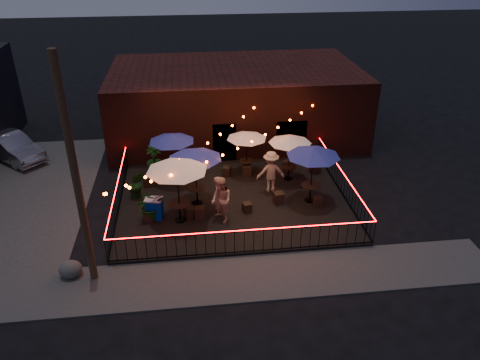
{
  "coord_description": "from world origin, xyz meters",
  "views": [
    {
      "loc": [
        -1.83,
        -16.01,
        10.85
      ],
      "look_at": [
        0.32,
        1.97,
        1.13
      ],
      "focal_mm": 35.0,
      "sensor_mm": 36.0,
      "label": 1
    }
  ],
  "objects_px": {
    "cafe_table_0": "(177,167)",
    "cafe_table_2": "(195,155)",
    "cooler": "(154,208)",
    "cafe_table_3": "(247,136)",
    "cafe_table_4": "(313,153)",
    "boulder": "(71,269)",
    "cafe_table_1": "(172,139)",
    "utility_pole": "(76,178)",
    "cafe_table_5": "(290,140)"
  },
  "relations": [
    {
      "from": "cafe_table_5",
      "to": "cooler",
      "type": "bearing_deg",
      "value": -156.15
    },
    {
      "from": "cafe_table_4",
      "to": "cooler",
      "type": "height_order",
      "value": "cafe_table_4"
    },
    {
      "from": "cafe_table_1",
      "to": "boulder",
      "type": "distance_m",
      "value": 7.78
    },
    {
      "from": "utility_pole",
      "to": "cafe_table_5",
      "type": "xyz_separation_m",
      "value": [
        8.27,
        6.22,
        -1.81
      ]
    },
    {
      "from": "utility_pole",
      "to": "cafe_table_4",
      "type": "bearing_deg",
      "value": 24.84
    },
    {
      "from": "cooler",
      "to": "cafe_table_0",
      "type": "bearing_deg",
      "value": -6.06
    },
    {
      "from": "cafe_table_3",
      "to": "cafe_table_5",
      "type": "bearing_deg",
      "value": -25.24
    },
    {
      "from": "cafe_table_3",
      "to": "cafe_table_1",
      "type": "bearing_deg",
      "value": -174.22
    },
    {
      "from": "cafe_table_2",
      "to": "cooler",
      "type": "bearing_deg",
      "value": -150.39
    },
    {
      "from": "cafe_table_2",
      "to": "cafe_table_5",
      "type": "xyz_separation_m",
      "value": [
        4.47,
        1.75,
        -0.28
      ]
    },
    {
      "from": "cafe_table_1",
      "to": "utility_pole",
      "type": "bearing_deg",
      "value": -112.38
    },
    {
      "from": "cafe_table_1",
      "to": "cafe_table_3",
      "type": "height_order",
      "value": "cafe_table_1"
    },
    {
      "from": "utility_pole",
      "to": "cafe_table_1",
      "type": "height_order",
      "value": "utility_pole"
    },
    {
      "from": "utility_pole",
      "to": "cafe_table_4",
      "type": "height_order",
      "value": "utility_pole"
    },
    {
      "from": "cafe_table_2",
      "to": "cafe_table_1",
      "type": "bearing_deg",
      "value": 113.81
    },
    {
      "from": "utility_pole",
      "to": "cafe_table_1",
      "type": "relative_size",
      "value": 2.87
    },
    {
      "from": "cafe_table_0",
      "to": "cafe_table_2",
      "type": "xyz_separation_m",
      "value": [
        0.76,
        1.33,
        -0.16
      ]
    },
    {
      "from": "cafe_table_3",
      "to": "cafe_table_5",
      "type": "height_order",
      "value": "cafe_table_5"
    },
    {
      "from": "cafe_table_1",
      "to": "cafe_table_3",
      "type": "distance_m",
      "value": 3.58
    },
    {
      "from": "boulder",
      "to": "cafe_table_5",
      "type": "bearing_deg",
      "value": 33.74
    },
    {
      "from": "cafe_table_5",
      "to": "boulder",
      "type": "relative_size",
      "value": 2.79
    },
    {
      "from": "cafe_table_3",
      "to": "cafe_table_5",
      "type": "relative_size",
      "value": 0.91
    },
    {
      "from": "cooler",
      "to": "cafe_table_3",
      "type": "bearing_deg",
      "value": 50.48
    },
    {
      "from": "cafe_table_0",
      "to": "cafe_table_1",
      "type": "distance_m",
      "value": 3.65
    },
    {
      "from": "utility_pole",
      "to": "cafe_table_5",
      "type": "relative_size",
      "value": 3.36
    },
    {
      "from": "cafe_table_0",
      "to": "cafe_table_5",
      "type": "relative_size",
      "value": 1.24
    },
    {
      "from": "cafe_table_3",
      "to": "utility_pole",
      "type": "bearing_deg",
      "value": -131.68
    },
    {
      "from": "cafe_table_3",
      "to": "cafe_table_4",
      "type": "xyz_separation_m",
      "value": [
        2.45,
        -3.06,
        0.39
      ]
    },
    {
      "from": "cafe_table_0",
      "to": "boulder",
      "type": "bearing_deg",
      "value": -142.26
    },
    {
      "from": "cafe_table_0",
      "to": "cafe_table_2",
      "type": "height_order",
      "value": "cafe_table_0"
    },
    {
      "from": "cafe_table_5",
      "to": "cooler",
      "type": "relative_size",
      "value": 2.54
    },
    {
      "from": "cafe_table_1",
      "to": "boulder",
      "type": "bearing_deg",
      "value": -118.54
    },
    {
      "from": "cafe_table_1",
      "to": "cafe_table_2",
      "type": "height_order",
      "value": "cafe_table_2"
    },
    {
      "from": "cafe_table_1",
      "to": "cafe_table_2",
      "type": "distance_m",
      "value": 2.51
    },
    {
      "from": "cafe_table_0",
      "to": "cafe_table_5",
      "type": "xyz_separation_m",
      "value": [
        5.23,
        3.08,
        -0.45
      ]
    },
    {
      "from": "cafe_table_3",
      "to": "cafe_table_4",
      "type": "distance_m",
      "value": 3.94
    },
    {
      "from": "cafe_table_4",
      "to": "cafe_table_1",
      "type": "bearing_deg",
      "value": 155.82
    },
    {
      "from": "cafe_table_2",
      "to": "cafe_table_3",
      "type": "xyz_separation_m",
      "value": [
        2.55,
        2.65,
        -0.36
      ]
    },
    {
      "from": "cafe_table_1",
      "to": "cafe_table_4",
      "type": "height_order",
      "value": "cafe_table_4"
    },
    {
      "from": "cafe_table_3",
      "to": "boulder",
      "type": "relative_size",
      "value": 2.53
    },
    {
      "from": "cafe_table_4",
      "to": "boulder",
      "type": "bearing_deg",
      "value": -157.85
    },
    {
      "from": "cafe_table_4",
      "to": "cooler",
      "type": "distance_m",
      "value": 7.08
    },
    {
      "from": "cafe_table_3",
      "to": "boulder",
      "type": "distance_m",
      "value": 10.14
    },
    {
      "from": "cafe_table_0",
      "to": "cooler",
      "type": "height_order",
      "value": "cafe_table_0"
    },
    {
      "from": "cafe_table_0",
      "to": "cafe_table_4",
      "type": "relative_size",
      "value": 0.99
    },
    {
      "from": "utility_pole",
      "to": "cafe_table_4",
      "type": "relative_size",
      "value": 2.68
    },
    {
      "from": "cafe_table_3",
      "to": "cooler",
      "type": "xyz_separation_m",
      "value": [
        -4.35,
        -3.68,
        -1.49
      ]
    },
    {
      "from": "boulder",
      "to": "cafe_table_4",
      "type": "bearing_deg",
      "value": 22.15
    },
    {
      "from": "utility_pole",
      "to": "cafe_table_1",
      "type": "xyz_separation_m",
      "value": [
        2.79,
        6.77,
        -1.68
      ]
    },
    {
      "from": "utility_pole",
      "to": "cafe_table_2",
      "type": "distance_m",
      "value": 6.07
    }
  ]
}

